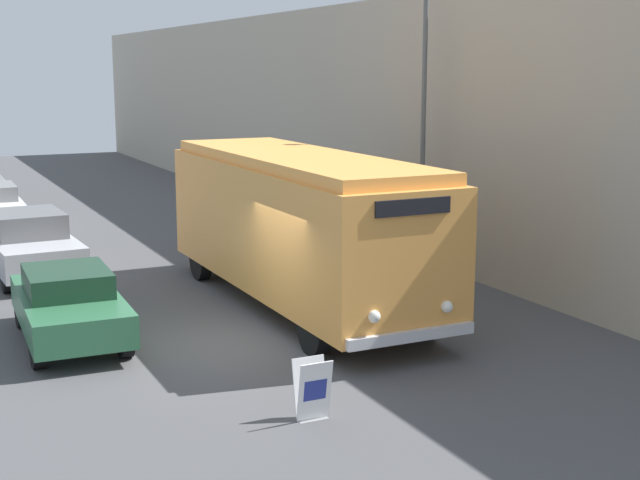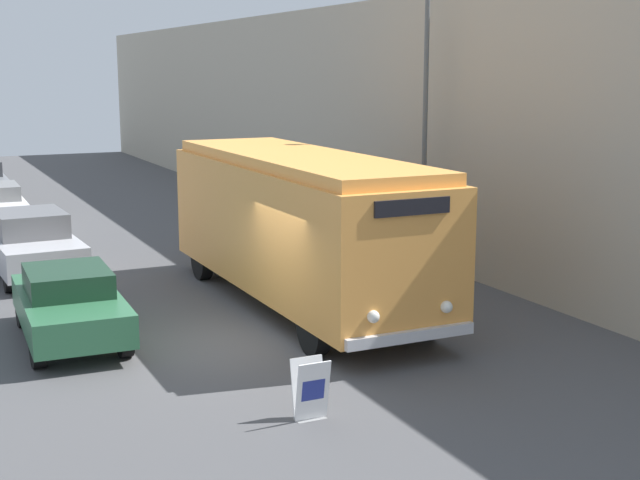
# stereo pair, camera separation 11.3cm
# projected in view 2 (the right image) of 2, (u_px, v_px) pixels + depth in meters

# --- Properties ---
(ground_plane) EXTENTS (80.00, 80.00, 0.00)m
(ground_plane) POSITION_uv_depth(u_px,v_px,m) (241.00, 343.00, 16.90)
(ground_plane) COLOR #4C4C4F
(building_wall_right) EXTENTS (0.30, 60.00, 7.04)m
(building_wall_right) POSITION_uv_depth(u_px,v_px,m) (340.00, 120.00, 28.08)
(building_wall_right) COLOR #B2A893
(building_wall_right) RESTS_ON ground_plane
(vintage_bus) EXTENTS (2.65, 9.47, 3.34)m
(vintage_bus) POSITION_uv_depth(u_px,v_px,m) (299.00, 221.00, 19.25)
(vintage_bus) COLOR black
(vintage_bus) RESTS_ON ground_plane
(sign_board) EXTENTS (0.52, 0.35, 0.93)m
(sign_board) POSITION_uv_depth(u_px,v_px,m) (311.00, 390.00, 13.17)
(sign_board) COLOR gray
(sign_board) RESTS_ON ground_plane
(streetlamp) EXTENTS (0.36, 0.36, 7.35)m
(streetlamp) POSITION_uv_depth(u_px,v_px,m) (426.00, 87.00, 21.91)
(streetlamp) COLOR #595E60
(streetlamp) RESTS_ON ground_plane
(parked_car_near) EXTENTS (1.92, 4.19, 1.39)m
(parked_car_near) POSITION_uv_depth(u_px,v_px,m) (70.00, 304.00, 16.93)
(parked_car_near) COLOR black
(parked_car_near) RESTS_ON ground_plane
(parked_car_mid) EXTENTS (2.08, 4.61, 1.61)m
(parked_car_mid) POSITION_uv_depth(u_px,v_px,m) (32.00, 243.00, 22.33)
(parked_car_mid) COLOR black
(parked_car_mid) RESTS_ON ground_plane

